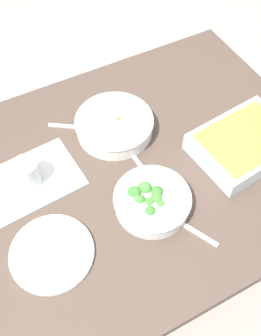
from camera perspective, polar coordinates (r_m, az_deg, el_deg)
The scene contains 11 objects.
ground_plane at distance 1.83m, azimuth 0.00°, elevation -13.44°, with size 6.00×6.00×0.00m, color #9E9389.
dining_table at distance 1.24m, azimuth 0.00°, elevation -2.38°, with size 1.20×0.90×0.74m.
placemat at distance 1.18m, azimuth -14.37°, elevation -1.74°, with size 0.28×0.20×0.00m, color silver.
stew_bowl at distance 1.23m, azimuth -2.36°, elevation 6.37°, with size 0.25×0.25×0.06m.
broccoli_bowl at distance 1.07m, azimuth 3.11°, elevation -4.73°, with size 0.22×0.22×0.07m.
baking_dish at distance 1.23m, azimuth 16.29°, elevation 3.56°, with size 0.32×0.25×0.06m.
drink_cup at distance 1.15m, azimuth -14.74°, elevation -0.74°, with size 0.07×0.07×0.08m.
side_plate at distance 1.05m, azimuth -11.42°, elevation -12.08°, with size 0.22×0.22×0.01m, color white.
spoon_by_stew at distance 1.27m, azimuth -6.96°, elevation 5.90°, with size 0.16×0.11×0.01m.
spoon_by_broccoli at distance 1.08m, azimuth 7.41°, elevation -7.97°, with size 0.10×0.16×0.01m.
fork_on_table at distance 1.16m, azimuth 2.02°, elevation -0.45°, with size 0.03×0.18×0.01m.
Camera 1 is at (0.31, 0.59, 1.70)m, focal length 41.74 mm.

